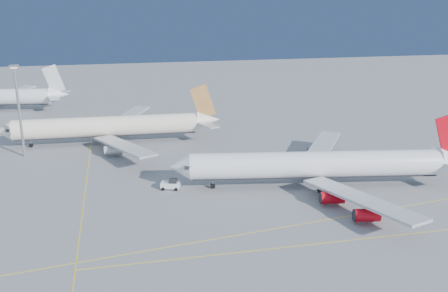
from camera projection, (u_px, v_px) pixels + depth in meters
ground at (280, 214)px, 103.07m from camera, size 500.00×500.00×0.00m
taxiway_lines at (205, 208)px, 105.98m from camera, size 118.86×140.00×0.02m
airliner_virgin at (322, 165)px, 116.55m from camera, size 70.77×62.95×17.50m
airliner_etihad at (112, 126)px, 150.94m from camera, size 66.67×61.64×17.42m
pushback_tug at (171, 184)px, 115.93m from camera, size 4.80×3.64×2.45m
light_mast at (18, 104)px, 135.51m from camera, size 2.21×2.21×25.54m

